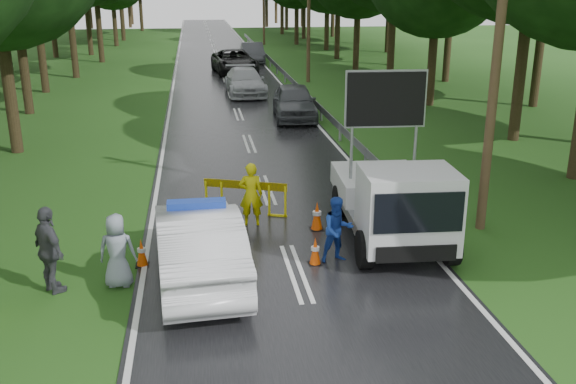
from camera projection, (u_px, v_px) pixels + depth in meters
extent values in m
plane|color=#204915|center=(296.00, 273.00, 14.22)|extent=(160.00, 160.00, 0.00)
cube|color=black|center=(226.00, 79.00, 42.42)|extent=(7.00, 140.00, 0.02)
cylinder|color=gray|center=(456.00, 249.00, 14.61)|extent=(0.12, 0.12, 0.70)
cube|color=gray|center=(281.00, 70.00, 42.75)|extent=(0.05, 60.00, 0.30)
cylinder|color=#493921|center=(499.00, 32.00, 15.25)|extent=(0.24, 0.24, 10.00)
cylinder|color=#493921|center=(309.00, 1.00, 39.69)|extent=(0.24, 0.24, 10.00)
imported|color=silver|center=(198.00, 244.00, 13.70)|extent=(2.10, 5.07, 1.63)
cube|color=#1938A5|center=(196.00, 204.00, 13.41)|extent=(1.25, 0.43, 0.16)
cube|color=gray|center=(386.00, 211.00, 16.38)|extent=(2.32, 4.49, 0.26)
cube|color=silver|center=(378.00, 183.00, 17.24)|extent=(2.33, 2.62, 0.57)
cube|color=silver|center=(408.00, 209.00, 14.37)|extent=(2.18, 1.78, 1.78)
cube|color=black|center=(419.00, 213.00, 13.50)|extent=(1.93, 0.15, 0.89)
cube|color=black|center=(386.00, 99.00, 16.11)|extent=(1.99, 0.23, 1.36)
cylinder|color=black|center=(365.00, 249.00, 14.36)|extent=(0.34, 0.89, 0.88)
cylinder|color=black|center=(451.00, 246.00, 14.53)|extent=(0.34, 0.89, 0.88)
cylinder|color=black|center=(340.00, 201.00, 17.52)|extent=(0.34, 0.89, 0.88)
cylinder|color=black|center=(411.00, 199.00, 17.69)|extent=(0.34, 0.89, 0.88)
cube|color=yellow|center=(206.00, 196.00, 17.88)|extent=(0.07, 0.07, 0.91)
cube|color=yellow|center=(222.00, 197.00, 17.79)|extent=(0.07, 0.07, 0.91)
cube|color=yellow|center=(269.00, 201.00, 17.51)|extent=(0.07, 0.07, 0.91)
cube|color=yellow|center=(285.00, 202.00, 17.42)|extent=(0.07, 0.07, 0.91)
cube|color=#F2CC00|center=(245.00, 185.00, 17.52)|extent=(2.22, 0.88, 0.23)
imported|color=#D2CC0B|center=(251.00, 194.00, 16.75)|extent=(0.66, 0.46, 1.71)
imported|color=#193DA3|center=(338.00, 230.00, 14.59)|extent=(0.84, 0.71, 1.55)
imported|color=#3E3F45|center=(49.00, 250.00, 13.08)|extent=(1.02, 1.15, 1.87)
imported|color=gray|center=(117.00, 251.00, 13.38)|extent=(0.83, 0.58, 1.60)
imported|color=#44474C|center=(294.00, 102.00, 29.97)|extent=(2.23, 4.86, 1.61)
imported|color=#A6A9AE|center=(245.00, 82.00, 36.41)|extent=(2.25, 5.18, 1.49)
imported|color=black|center=(235.00, 62.00, 44.81)|extent=(3.27, 6.17, 1.65)
imported|color=#3C3E44|center=(252.00, 53.00, 50.71)|extent=(1.71, 4.78, 1.57)
cube|color=black|center=(182.00, 301.00, 12.93)|extent=(0.31, 0.31, 0.03)
cone|color=#F94F07|center=(181.00, 287.00, 12.83)|extent=(0.25, 0.25, 0.64)
cube|color=black|center=(315.00, 264.00, 14.65)|extent=(0.31, 0.31, 0.03)
cone|color=#F94F07|center=(315.00, 251.00, 14.55)|extent=(0.26, 0.26, 0.64)
cube|color=black|center=(317.00, 229.00, 16.69)|extent=(0.36, 0.36, 0.03)
cone|color=#F94F07|center=(317.00, 215.00, 16.57)|extent=(0.30, 0.30, 0.75)
cube|color=black|center=(143.00, 265.00, 14.57)|extent=(0.31, 0.31, 0.03)
cone|color=#F94F07|center=(142.00, 252.00, 14.47)|extent=(0.25, 0.25, 0.64)
cube|color=black|center=(393.00, 225.00, 16.97)|extent=(0.37, 0.37, 0.03)
cone|color=#F94F07|center=(394.00, 211.00, 16.85)|extent=(0.31, 0.31, 0.77)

